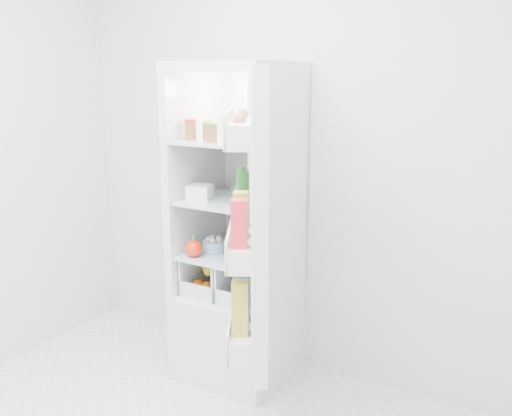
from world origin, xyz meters
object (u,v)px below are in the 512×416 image
Objects in this scene: red_cabbage at (267,236)px; mushroom_bowl at (214,246)px; fridge_door at (255,225)px; refrigerator at (242,263)px.

mushroom_bowl is (-0.25, -0.18, -0.05)m from red_cabbage.
red_cabbage is 0.77m from fridge_door.
red_cabbage reaches higher than mushroom_bowl.
mushroom_bowl is at bearing 19.69° from fridge_door.
refrigerator reaches higher than red_cabbage.
fridge_door reaches higher than red_cabbage.
red_cabbage is at bearing 35.81° from mushroom_bowl.
refrigerator reaches higher than fridge_door.
refrigerator is at bearing -156.83° from red_cabbage.
refrigerator is at bearing 47.10° from mushroom_bowl.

